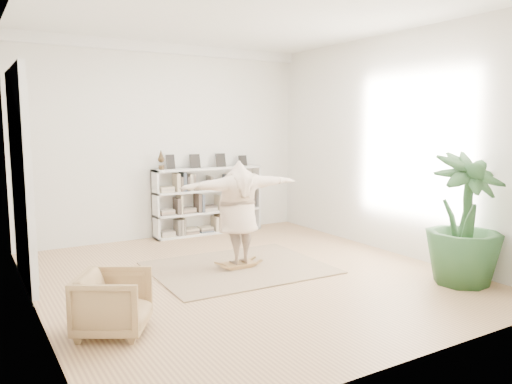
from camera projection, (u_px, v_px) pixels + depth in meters
floor at (247, 275)px, 7.07m from camera, size 6.00×6.00×0.00m
room_shell at (166, 48)px, 9.10m from camera, size 6.00×6.00×6.00m
doors at (21, 179)px, 6.61m from camera, size 0.09×1.78×2.92m
bookshelf at (208, 201)px, 9.76m from camera, size 2.20×0.35×1.64m
armchair at (113, 303)px, 5.07m from camera, size 0.95×0.94×0.63m
rug at (239, 268)px, 7.42m from camera, size 2.56×2.07×0.02m
rocker_board at (239, 264)px, 7.41m from camera, size 0.48×0.29×0.10m
person at (238, 210)px, 7.30m from camera, size 1.88×0.56×1.52m
houseplant at (464, 219)px, 6.60m from camera, size 1.14×1.14×1.76m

